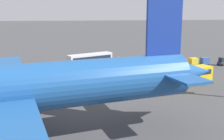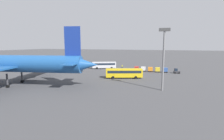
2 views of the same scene
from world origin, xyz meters
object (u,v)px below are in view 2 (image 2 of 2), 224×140
Objects in this scene: cargo_cart_blue at (165,70)px; cargo_cart_orange at (150,69)px; cargo_cart_red at (137,68)px; shuttle_bus_near at (104,65)px; cargo_cart_white at (143,69)px; worker_person at (122,67)px; shuttle_bus_far at (124,73)px; baggage_tug at (176,71)px; airplane at (9,64)px; cargo_cart_yellow at (158,69)px.

cargo_cart_blue and cargo_cart_orange have the same top height.
shuttle_bus_near is at bearing -6.23° from cargo_cart_red.
worker_person is at bearing -29.62° from cargo_cart_white.
cargo_cart_blue is (-29.23, 2.47, -0.80)m from shuttle_bus_near.
cargo_cart_blue is 6.27m from cargo_cart_orange.
shuttle_bus_far is 5.90× the size of cargo_cart_red.
baggage_tug is at bearing 176.47° from cargo_cart_white.
cargo_cart_blue is (4.55, -0.60, 0.25)m from baggage_tug.
cargo_cart_orange is (10.83, -0.52, 0.25)m from baggage_tug.
cargo_cart_orange and cargo_cart_white have the same top height.
cargo_cart_white and cargo_cart_red have the same top height.
cargo_cart_orange is at bearing 173.39° from cargo_cart_red.
shuttle_bus_near is at bearing -72.52° from shuttle_bus_far.
airplane is at bearing 21.25° from baggage_tug.
worker_person is at bearing -25.28° from cargo_cart_orange.
cargo_cart_yellow is at bearing 176.01° from cargo_cart_white.
cargo_cart_orange is 1.00× the size of cargo_cart_red.
baggage_tug is (-17.85, -17.36, -1.07)m from shuttle_bus_far.
airplane is 51.93m from cargo_cart_white.
shuttle_bus_far is at bearing 87.68° from cargo_cart_red.
cargo_cart_red is (12.55, -0.65, 0.00)m from cargo_cart_blue.
baggage_tug is at bearing 176.86° from cargo_cart_yellow.
shuttle_bus_far is at bearing 102.51° from shuttle_bus_near.
baggage_tug is at bearing -152.74° from airplane.
worker_person is at bearing -34.75° from baggage_tug.
cargo_cart_orange is at bearing 173.74° from cargo_cart_white.
cargo_cart_yellow is (-18.09, 7.16, 0.32)m from worker_person.
shuttle_bus_far is at bearing 77.95° from cargo_cart_white.
cargo_cart_yellow is at bearing -21.52° from baggage_tug.
worker_person is at bearing -92.85° from shuttle_bus_far.
cargo_cart_blue is at bearing -179.26° from cargo_cart_orange.
cargo_cart_yellow is (7.69, -0.42, 0.25)m from baggage_tug.
cargo_cart_orange is at bearing 154.72° from worker_person.
shuttle_bus_far is 22.36m from cargo_cart_blue.
cargo_cart_blue is (-13.30, -17.96, -0.82)m from shuttle_bus_far.
cargo_cart_white is (-19.82, 2.20, -0.80)m from shuttle_bus_near.
cargo_cart_blue is 9.41m from cargo_cart_white.
cargo_cart_yellow and cargo_cart_orange have the same top height.
cargo_cart_red is (17.10, -1.24, 0.25)m from baggage_tug.
cargo_cart_white is at bearing 173.05° from cargo_cart_red.
cargo_cart_yellow is at bearing 175.02° from cargo_cart_red.
cargo_cart_blue is at bearing 149.73° from shuttle_bus_near.
shuttle_bus_near is 33.94m from baggage_tug.
cargo_cart_yellow and cargo_cart_red have the same top height.
cargo_cart_blue is 1.00× the size of cargo_cart_red.
worker_person is 0.79× the size of cargo_cart_yellow.
cargo_cart_red is (3.14, -0.38, 0.00)m from cargo_cart_white.
airplane reaches higher than cargo_cart_yellow.
shuttle_bus_near is 26.24m from cargo_cart_yellow.
cargo_cart_yellow is at bearing 3.18° from cargo_cart_blue.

